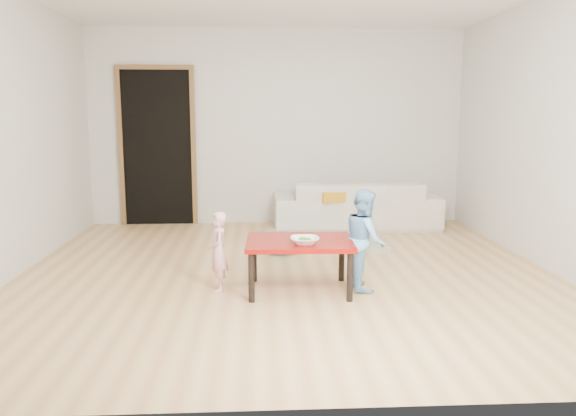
{
  "coord_description": "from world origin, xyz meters",
  "views": [
    {
      "loc": [
        -0.27,
        -5.12,
        1.48
      ],
      "look_at": [
        0.0,
        -0.2,
        0.65
      ],
      "focal_mm": 35.0,
      "sensor_mm": 36.0,
      "label": 1
    }
  ],
  "objects": [
    {
      "name": "child_blue",
      "position": [
        0.64,
        -0.51,
        0.43
      ],
      "size": [
        0.33,
        0.42,
        0.85
      ],
      "primitive_type": "imported",
      "rotation": [
        0.0,
        0.0,
        1.58
      ],
      "color": "#5DA8D7",
      "rests_on": "floor"
    },
    {
      "name": "child_pink",
      "position": [
        -0.61,
        -0.51,
        0.34
      ],
      "size": [
        0.2,
        0.27,
        0.67
      ],
      "primitive_type": "imported",
      "rotation": [
        0.0,
        0.0,
        -1.41
      ],
      "color": "#E7697C",
      "rests_on": "floor"
    },
    {
      "name": "cushion",
      "position": [
        0.71,
        1.82,
        0.47
      ],
      "size": [
        0.56,
        0.52,
        0.12
      ],
      "primitive_type": "cube",
      "rotation": [
        0.0,
        0.0,
        0.26
      ],
      "color": "orange",
      "rests_on": "sofa"
    },
    {
      "name": "bowl",
      "position": [
        0.11,
        -0.72,
        0.47
      ],
      "size": [
        0.23,
        0.23,
        0.06
      ],
      "primitive_type": "imported",
      "color": "white",
      "rests_on": "red_table"
    },
    {
      "name": "basin",
      "position": [
        -0.02,
        0.77,
        0.07
      ],
      "size": [
        0.44,
        0.44,
        0.14
      ],
      "primitive_type": "imported",
      "color": "teal",
      "rests_on": "floor"
    },
    {
      "name": "left_wall",
      "position": [
        -2.5,
        0.0,
        1.3
      ],
      "size": [
        0.02,
        5.0,
        2.6
      ],
      "primitive_type": "cube",
      "color": "silver",
      "rests_on": "floor"
    },
    {
      "name": "red_table",
      "position": [
        0.07,
        -0.57,
        0.22
      ],
      "size": [
        0.9,
        0.69,
        0.44
      ],
      "primitive_type": null,
      "rotation": [
        0.0,
        0.0,
        -0.03
      ],
      "color": "maroon",
      "rests_on": "floor"
    },
    {
      "name": "floor",
      "position": [
        0.0,
        0.0,
        0.0
      ],
      "size": [
        5.0,
        5.0,
        0.01
      ],
      "primitive_type": "cube",
      "color": "tan",
      "rests_on": "ground"
    },
    {
      "name": "sofa",
      "position": [
        1.01,
        2.05,
        0.31
      ],
      "size": [
        2.13,
        0.85,
        0.62
      ],
      "primitive_type": "imported",
      "rotation": [
        0.0,
        0.0,
        3.15
      ],
      "color": "silver",
      "rests_on": "floor"
    },
    {
      "name": "back_wall",
      "position": [
        0.0,
        2.5,
        1.3
      ],
      "size": [
        5.0,
        0.02,
        2.6
      ],
      "primitive_type": "cube",
      "color": "silver",
      "rests_on": "floor"
    },
    {
      "name": "blanket",
      "position": [
        0.49,
        1.23,
        0.03
      ],
      "size": [
        1.37,
        1.15,
        0.07
      ],
      "primitive_type": null,
      "rotation": [
        0.0,
        0.0,
        -0.02
      ],
      "color": "beige",
      "rests_on": "floor"
    },
    {
      "name": "broccoli",
      "position": [
        0.11,
        -0.72,
        0.47
      ],
      "size": [
        0.12,
        0.12,
        0.06
      ],
      "primitive_type": null,
      "color": "#2D5919",
      "rests_on": "red_table"
    },
    {
      "name": "right_wall",
      "position": [
        2.5,
        0.0,
        1.3
      ],
      "size": [
        0.02,
        5.0,
        2.6
      ],
      "primitive_type": "cube",
      "color": "silver",
      "rests_on": "floor"
    },
    {
      "name": "doorway",
      "position": [
        -1.6,
        2.48,
        1.02
      ],
      "size": [
        1.02,
        0.08,
        2.11
      ],
      "primitive_type": null,
      "color": "brown",
      "rests_on": "back_wall"
    }
  ]
}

